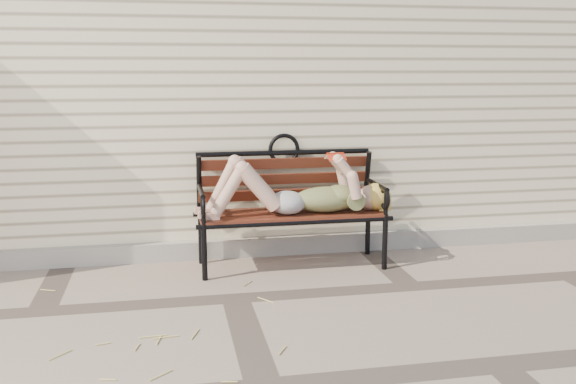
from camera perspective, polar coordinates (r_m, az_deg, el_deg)
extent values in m
plane|color=gray|center=(4.41, -4.67, -9.40)|extent=(80.00, 80.00, 0.00)
cube|color=#F4E8BF|center=(7.13, -7.61, 10.63)|extent=(8.00, 4.00, 3.00)
cube|color=#A19A92|center=(5.31, -5.86, -5.03)|extent=(8.00, 0.10, 0.15)
cylinder|color=black|center=(4.73, -7.45, -5.36)|extent=(0.04, 0.04, 0.42)
cylinder|color=black|center=(5.13, -7.75, -4.05)|extent=(0.04, 0.04, 0.42)
cylinder|color=black|center=(5.00, 8.60, -4.49)|extent=(0.04, 0.04, 0.42)
cylinder|color=black|center=(5.38, 7.11, -3.33)|extent=(0.04, 0.04, 0.42)
cube|color=#552215|center=(4.96, 0.32, -1.97)|extent=(1.42, 0.46, 0.03)
cylinder|color=black|center=(4.77, 0.81, -2.75)|extent=(1.49, 0.04, 0.04)
cylinder|color=black|center=(5.17, -0.14, -1.66)|extent=(1.49, 0.04, 0.04)
torus|color=black|center=(5.18, -0.36, 3.82)|extent=(0.26, 0.03, 0.26)
ellipsoid|color=#0A334A|center=(4.97, 3.34, -0.65)|extent=(0.50, 0.29, 0.20)
ellipsoid|color=#0A334A|center=(4.99, 4.59, -0.24)|extent=(0.24, 0.28, 0.15)
ellipsoid|color=#9B9A9F|center=(4.91, -0.04, -0.95)|extent=(0.28, 0.32, 0.18)
sphere|color=#D0A38C|center=(5.07, 7.33, -0.49)|extent=(0.21, 0.21, 0.21)
ellipsoid|color=gold|center=(5.09, 7.83, -0.42)|extent=(0.23, 0.24, 0.21)
cube|color=#A72713|center=(4.93, 4.23, 3.42)|extent=(0.13, 0.02, 0.02)
cube|color=#EEEACF|center=(4.90, 4.34, 3.07)|extent=(0.13, 0.08, 0.05)
cube|color=#EEEACF|center=(4.97, 4.10, 3.19)|extent=(0.13, 0.08, 0.05)
cube|color=#A72713|center=(4.89, 4.35, 3.11)|extent=(0.14, 0.09, 0.05)
cube|color=#A72713|center=(4.97, 4.10, 3.24)|extent=(0.14, 0.09, 0.05)
cylinder|color=#D2C566|center=(3.66, 2.27, -13.68)|extent=(0.08, 0.01, 0.01)
cylinder|color=#D2C566|center=(4.30, -21.08, -10.60)|extent=(0.11, 0.06, 0.01)
cylinder|color=#D2C566|center=(3.98, -14.20, -11.95)|extent=(0.08, 0.13, 0.01)
cylinder|color=#D2C566|center=(3.75, -2.80, -13.10)|extent=(0.06, 0.11, 0.01)
cylinder|color=#D2C566|center=(4.76, -2.26, -7.75)|extent=(0.06, 0.15, 0.01)
cylinder|color=#D2C566|center=(3.58, -3.31, -14.31)|extent=(0.08, 0.10, 0.01)
cylinder|color=#D2C566|center=(4.77, -23.00, -8.60)|extent=(0.05, 0.07, 0.01)
cylinder|color=#D2C566|center=(3.63, -7.36, -13.97)|extent=(0.10, 0.01, 0.01)
cylinder|color=#D2C566|center=(3.96, -15.11, -12.13)|extent=(0.08, 0.01, 0.01)
cylinder|color=#D2C566|center=(4.09, -0.80, -10.97)|extent=(0.05, 0.14, 0.01)
cylinder|color=#D2C566|center=(3.39, -11.30, -16.06)|extent=(0.12, 0.07, 0.01)
cylinder|color=#D2C566|center=(4.39, 1.92, -9.38)|extent=(0.02, 0.14, 0.01)
cylinder|color=#D2C566|center=(4.80, -16.18, -8.02)|extent=(0.05, 0.10, 0.01)
cylinder|color=#D2C566|center=(4.40, -23.10, -10.24)|extent=(0.08, 0.02, 0.01)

